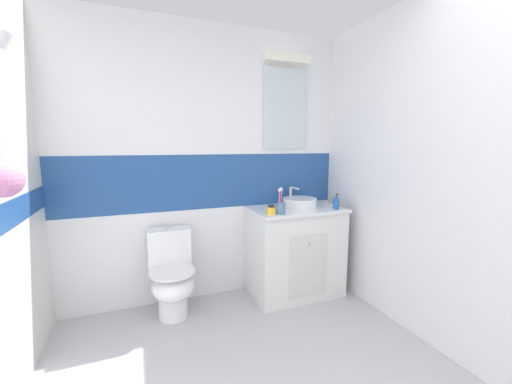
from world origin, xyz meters
TOP-DOWN VIEW (x-y plane):
  - ground_plane at (0.00, 1.20)m, footprint 3.20×3.48m
  - wall_back_tiled at (0.01, 2.45)m, footprint 3.20×0.20m
  - wall_right_plain at (1.35, 1.20)m, footprint 0.10×3.48m
  - vanity_cabinet at (0.77, 2.14)m, footprint 0.87×0.55m
  - sink_basin at (0.82, 2.16)m, footprint 0.32×0.37m
  - toilet at (-0.39, 2.15)m, footprint 0.37×0.50m
  - toothbrush_cup at (0.52, 1.94)m, footprint 0.08×0.08m
  - soap_dispenser at (1.08, 1.94)m, footprint 0.06×0.06m
  - hair_gel_jar at (0.44, 1.97)m, footprint 0.08×0.08m

SIDE VIEW (x-z plane):
  - ground_plane at x=0.00m, z-range -0.04..0.00m
  - toilet at x=-0.39m, z-range -0.02..0.71m
  - vanity_cabinet at x=0.77m, z-range 0.00..0.85m
  - hair_gel_jar at x=0.44m, z-range 0.85..0.93m
  - sink_basin at x=0.82m, z-range 0.81..0.99m
  - soap_dispenser at x=1.08m, z-range 0.83..0.98m
  - toothbrush_cup at x=0.52m, z-range 0.79..1.02m
  - wall_right_plain at x=1.35m, z-range 0.00..2.50m
  - wall_back_tiled at x=0.01m, z-range 0.01..2.51m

